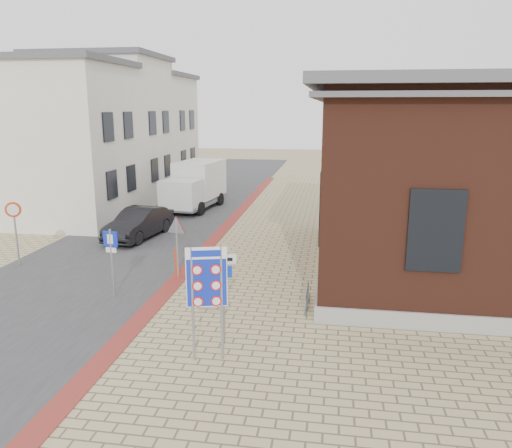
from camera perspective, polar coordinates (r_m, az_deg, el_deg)
The scene contains 16 objects.
ground at distance 13.94m, azimuth -5.93°, elevation -12.06°, with size 120.00×120.00×0.00m, color tan.
road_strip at distance 29.17m, azimuth -8.90°, elevation 1.35°, with size 7.00×60.00×0.02m, color #38383A.
curb_strip at distance 23.55m, azimuth -4.46°, elevation -1.37°, with size 0.60×40.00×0.02m, color maroon.
brick_building at distance 20.13m, azimuth 25.28°, elevation 4.97°, with size 13.00×13.00×6.80m.
townhouse_near at distance 28.15m, azimuth -21.95°, elevation 8.68°, with size 7.40×6.40×8.30m.
townhouse_mid at distance 33.42m, azimuth -16.74°, elevation 10.33°, with size 7.40×6.40×9.10m.
townhouse_far at distance 38.94m, azimuth -12.88°, elevation 10.30°, with size 7.40×6.40×8.30m.
bike_rack at distance 15.46m, azimuth 5.82°, elevation -8.38°, with size 0.08×1.80×0.60m.
sedan at distance 23.67m, azimuth -13.23°, elevation 0.08°, with size 1.48×4.24×1.40m, color black.
box_truck at distance 29.83m, azimuth -6.96°, elevation 4.45°, with size 2.79×5.53×2.77m.
border_sign at distance 11.71m, azimuth -5.66°, elevation -6.37°, with size 0.94×0.29×2.82m.
essen_sign at distance 12.67m, azimuth -3.78°, elevation -6.50°, with size 0.67×0.18×2.51m.
parking_sign at distance 16.34m, azimuth -16.21°, elevation -3.08°, with size 0.49×0.10×2.23m.
yield_sign at distance 17.55m, azimuth -9.06°, elevation -1.00°, with size 0.78×0.21×2.21m.
speed_sign at distance 20.88m, azimuth -25.85°, elevation 0.10°, with size 0.56×0.24×2.48m.
bollard at distance 17.94m, azimuth -9.10°, elevation -4.46°, with size 0.10×0.10×1.08m, color red.
Camera 1 is at (3.34, -12.16, 5.94)m, focal length 35.00 mm.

